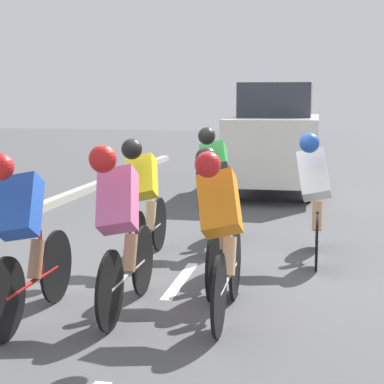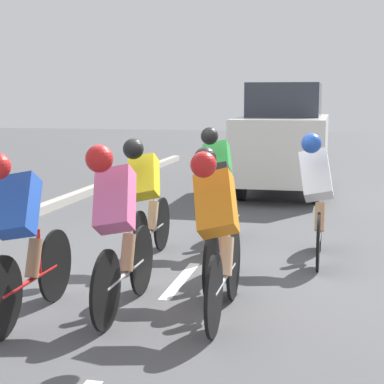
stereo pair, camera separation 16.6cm
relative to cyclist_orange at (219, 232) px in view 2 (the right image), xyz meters
The scene contains 11 objects.
ground_plane 1.76m from the cyclist_orange, 67.70° to the right, with size 60.00×60.00×0.00m, color #4C4C4F.
lane_stripe_mid 1.46m from the cyclist_orange, 61.17° to the right, with size 0.12×1.40×0.01m, color white.
lane_stripe_far 4.40m from the cyclist_orange, 82.06° to the right, with size 0.12×1.40×0.01m, color white.
cyclist_orange is the anchor object (origin of this frame).
cyclist_black 0.90m from the cyclist_orange, 78.32° to the right, with size 0.41×1.71×1.45m.
cyclist_green 2.71m from the cyclist_orange, 80.04° to the right, with size 0.44×1.72×1.56m.
cyclist_blue 1.68m from the cyclist_orange, 14.81° to the left, with size 0.41×1.71×1.49m.
cyclist_pink 0.90m from the cyclist_orange, ahead, with size 0.42×1.69×1.53m.
cyclist_white 2.32m from the cyclist_orange, 109.32° to the right, with size 0.43×1.63×1.53m.
cyclist_yellow 2.15m from the cyclist_orange, 56.34° to the right, with size 0.42×1.65×1.46m.
support_car 7.81m from the cyclist_orange, 89.58° to the right, with size 1.70×4.02×2.20m.
Camera 2 is at (-1.55, 6.77, 1.92)m, focal length 60.00 mm.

